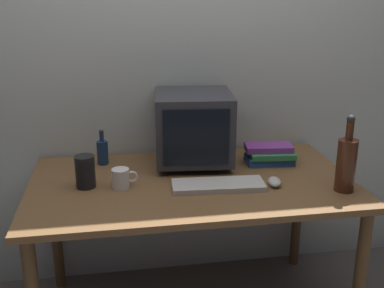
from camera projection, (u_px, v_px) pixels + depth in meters
back_wall at (177, 60)px, 2.54m from camera, size 4.00×0.08×2.50m
desk at (192, 197)px, 2.26m from camera, size 1.52×0.86×0.75m
crt_monitor at (193, 127)px, 2.40m from camera, size 0.41×0.42×0.37m
keyboard at (218, 185)px, 2.15m from camera, size 0.43×0.18×0.02m
computer_mouse at (274, 182)px, 2.17m from camera, size 0.08×0.11×0.04m
bottle_tall at (346, 163)px, 2.08m from camera, size 0.09×0.09×0.35m
bottle_short at (103, 151)px, 2.42m from camera, size 0.06×0.06×0.18m
book_stack at (270, 154)px, 2.44m from camera, size 0.26×0.17×0.10m
mug at (121, 178)px, 2.14m from camera, size 0.12×0.08×0.09m
metal_canister at (85, 172)px, 2.14m from camera, size 0.09×0.09×0.15m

